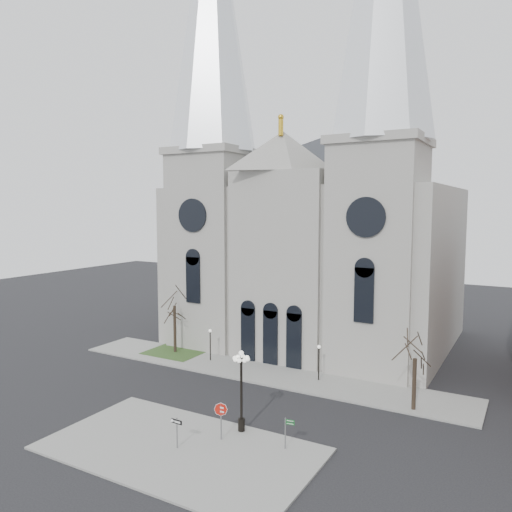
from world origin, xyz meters
The scene contains 13 objects.
ground centered at (0.00, 0.00, 0.00)m, with size 160.00×160.00×0.00m, color black.
sidewalk_near centered at (3.00, -5.00, 0.07)m, with size 18.00×10.00×0.14m, color gray.
sidewalk_far centered at (0.00, 11.00, 0.07)m, with size 40.00×6.00×0.14m, color gray.
grass_patch centered at (-11.00, 12.00, 0.09)m, with size 6.00×5.00×0.18m, color #2E4E21.
cathedral centered at (0.00, 22.86, 18.48)m, with size 33.00×26.66×54.00m.
tree_left centered at (-11.00, 12.00, 5.58)m, with size 3.20×3.20×7.50m.
tree_right centered at (15.00, 9.00, 4.47)m, with size 3.20×3.20×6.00m.
ped_lamp_left centered at (-6.00, 11.50, 2.33)m, with size 0.32×0.32×3.26m.
ped_lamp_right centered at (6.00, 11.50, 2.33)m, with size 0.32×0.32×3.26m.
stop_sign centered at (4.71, -2.67, 1.98)m, with size 0.94×0.10×2.60m.
globe_lamp centered at (5.24, -0.88, 3.79)m, with size 1.53×1.53×5.81m.
one_way_sign centered at (2.86, -5.10, 1.54)m, with size 0.90×0.09×2.04m.
street_name_sign centered at (9.16, -1.67, 1.38)m, with size 0.66×0.16×2.09m.
Camera 1 is at (22.80, -29.84, 15.94)m, focal length 35.00 mm.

